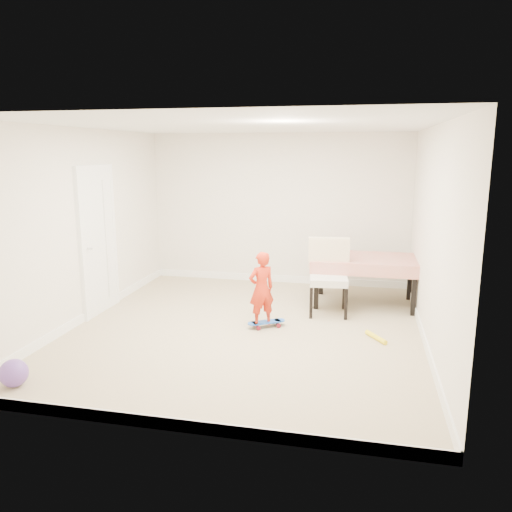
% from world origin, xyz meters
% --- Properties ---
extents(ground, '(5.00, 5.00, 0.00)m').
position_xyz_m(ground, '(0.00, 0.00, 0.00)').
color(ground, tan).
rests_on(ground, ground).
extents(ceiling, '(4.50, 5.00, 0.04)m').
position_xyz_m(ceiling, '(0.00, 0.00, 2.58)').
color(ceiling, silver).
rests_on(ceiling, wall_back).
extents(wall_back, '(4.50, 0.04, 2.60)m').
position_xyz_m(wall_back, '(0.00, 2.48, 1.30)').
color(wall_back, silver).
rests_on(wall_back, ground).
extents(wall_front, '(4.50, 0.04, 2.60)m').
position_xyz_m(wall_front, '(0.00, -2.48, 1.30)').
color(wall_front, silver).
rests_on(wall_front, ground).
extents(wall_left, '(0.04, 5.00, 2.60)m').
position_xyz_m(wall_left, '(-2.23, 0.00, 1.30)').
color(wall_left, silver).
rests_on(wall_left, ground).
extents(wall_right, '(0.04, 5.00, 2.60)m').
position_xyz_m(wall_right, '(2.23, 0.00, 1.30)').
color(wall_right, silver).
rests_on(wall_right, ground).
extents(door, '(0.11, 0.94, 2.11)m').
position_xyz_m(door, '(-2.22, 0.30, 1.02)').
color(door, white).
rests_on(door, ground).
extents(baseboard_back, '(4.50, 0.02, 0.12)m').
position_xyz_m(baseboard_back, '(0.00, 2.49, 0.06)').
color(baseboard_back, white).
rests_on(baseboard_back, ground).
extents(baseboard_front, '(4.50, 0.02, 0.12)m').
position_xyz_m(baseboard_front, '(0.00, -2.49, 0.06)').
color(baseboard_front, white).
rests_on(baseboard_front, ground).
extents(baseboard_left, '(0.02, 5.00, 0.12)m').
position_xyz_m(baseboard_left, '(-2.24, 0.00, 0.06)').
color(baseboard_left, white).
rests_on(baseboard_left, ground).
extents(baseboard_right, '(0.02, 5.00, 0.12)m').
position_xyz_m(baseboard_right, '(2.24, 0.00, 0.06)').
color(baseboard_right, white).
rests_on(baseboard_right, ground).
extents(dining_table, '(1.57, 1.00, 0.73)m').
position_xyz_m(dining_table, '(1.52, 1.47, 0.37)').
color(dining_table, red).
rests_on(dining_table, ground).
extents(dining_chair, '(0.65, 0.72, 1.07)m').
position_xyz_m(dining_chair, '(1.01, 0.89, 0.54)').
color(dining_chair, beige).
rests_on(dining_chair, ground).
extents(skateboard, '(0.54, 0.44, 0.08)m').
position_xyz_m(skateboard, '(0.25, 0.15, 0.04)').
color(skateboard, blue).
rests_on(skateboard, ground).
extents(child, '(0.43, 0.41, 0.99)m').
position_xyz_m(child, '(0.19, 0.12, 0.50)').
color(child, red).
rests_on(child, ground).
extents(balloon, '(0.28, 0.28, 0.28)m').
position_xyz_m(balloon, '(-1.88, -2.06, 0.14)').
color(balloon, '#6A44A5').
rests_on(balloon, ground).
extents(foam_toy, '(0.27, 0.37, 0.06)m').
position_xyz_m(foam_toy, '(1.67, -0.01, 0.03)').
color(foam_toy, yellow).
rests_on(foam_toy, ground).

